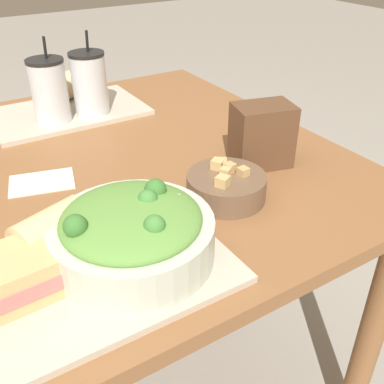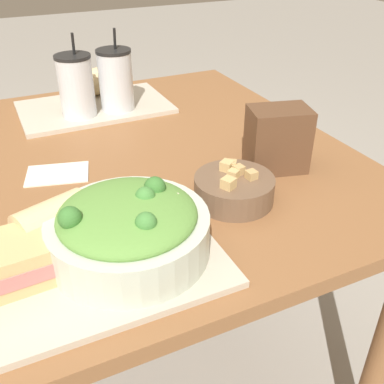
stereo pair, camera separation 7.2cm
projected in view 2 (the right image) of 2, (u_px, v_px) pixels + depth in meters
The scene contains 12 objects.
ground_plane at pixel (102, 379), 1.34m from camera, with size 12.00×12.00×0.00m, color gray.
dining_table at pixel (73, 203), 1.01m from camera, with size 1.26×1.03×0.72m.
tray_near at pixel (91, 271), 0.68m from camera, with size 0.41×0.25×0.01m.
tray_far at pixel (95, 107), 1.26m from camera, with size 0.41×0.25×0.01m.
salad_bowl at pixel (129, 227), 0.69m from camera, with size 0.25×0.25×0.11m.
soup_bowl at pixel (234, 188), 0.85m from camera, with size 0.15×0.15×0.07m.
baguette_near at pixel (55, 223), 0.71m from camera, with size 0.13×0.11×0.08m.
baguette_far at pixel (94, 82), 1.31m from camera, with size 0.13×0.11×0.08m.
drink_cup_dark at pixel (76, 88), 1.16m from camera, with size 0.09×0.09×0.21m.
drink_cup_red at pixel (116, 82), 1.20m from camera, with size 0.09×0.09×0.21m.
chip_bag at pixel (277, 139), 0.94m from camera, with size 0.14×0.11×0.13m.
napkin_folded at pixel (58, 174), 0.95m from camera, with size 0.15×0.12×0.00m.
Camera 2 is at (-0.12, -0.88, 1.18)m, focal length 42.00 mm.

